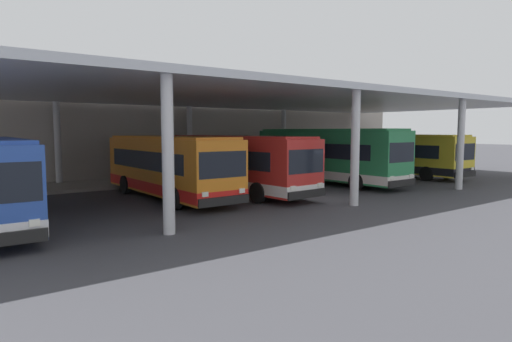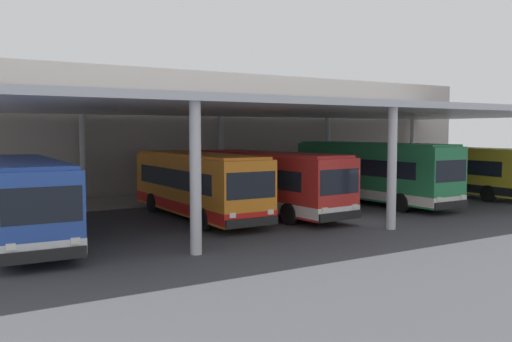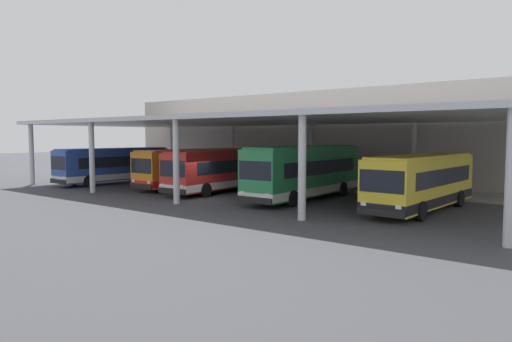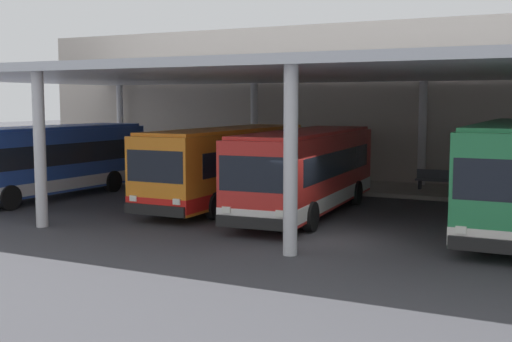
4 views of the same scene
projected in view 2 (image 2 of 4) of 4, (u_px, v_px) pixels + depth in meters
name	position (u px, v px, depth m)	size (l,w,h in m)	color
ground_plane	(352.00, 221.00, 25.44)	(200.00, 200.00, 0.00)	#3D3D42
platform_kerb	(233.00, 194.00, 35.48)	(42.00, 4.50, 0.18)	gray
station_building_facade	(211.00, 132.00, 37.95)	(48.00, 1.60, 8.35)	#ADA399
canopy_shelter	(287.00, 112.00, 29.75)	(40.00, 17.00, 5.55)	silver
bus_nearest_bay	(23.00, 199.00, 20.45)	(2.95, 10.60, 3.17)	#284CA8
bus_second_bay	(197.00, 184.00, 26.20)	(2.77, 10.54, 3.17)	orange
bus_middle_bay	(269.00, 182.00, 27.59)	(3.25, 10.68, 3.17)	red
bus_far_bay	(372.00, 172.00, 31.65)	(2.86, 11.37, 3.57)	#28844C
bus_departing	(460.00, 170.00, 35.61)	(3.02, 10.63, 3.17)	yellow
bench_waiting	(247.00, 185.00, 36.03)	(1.80, 0.45, 0.92)	#4C515B
trash_bin	(286.00, 182.00, 37.65)	(0.52, 0.52, 0.98)	maroon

